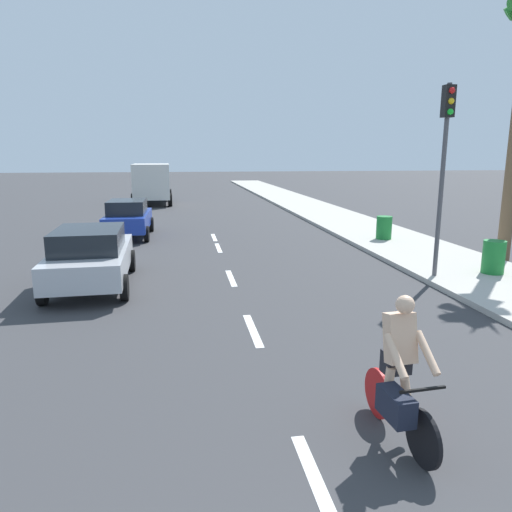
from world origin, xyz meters
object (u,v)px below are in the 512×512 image
Objects in this scene: trash_bin_far at (384,228)px; cyclist at (399,377)px; trash_bin_near at (494,257)px; parked_car_blue at (128,217)px; delivery_truck at (152,183)px; parked_car_silver at (91,255)px; traffic_signal at (445,147)px.

cyclist is at bearing -113.18° from trash_bin_far.
trash_bin_near reaches higher than trash_bin_far.
cyclist is at bearing -72.49° from parked_car_blue.
delivery_truck is at bearing 120.41° from trash_bin_far.
parked_car_silver is at bearing -90.41° from parked_car_blue.
traffic_signal is at bearing -42.84° from parked_car_blue.
trash_bin_near is (10.59, -22.57, -0.90)m from delivery_truck.
traffic_signal is 6.56m from trash_bin_far.
cyclist is at bearing -60.14° from parked_car_silver.
parked_car_blue is 13.84m from trash_bin_near.
parked_car_blue is at bearing -92.52° from delivery_truck.
trash_bin_far is (5.42, 12.65, -0.24)m from cyclist.
traffic_signal is 3.47m from trash_bin_near.
cyclist is 9.14m from parked_car_silver.
traffic_signal is (4.38, 6.92, 2.78)m from cyclist.
traffic_signal is at bearing -7.31° from parked_car_silver.
trash_bin_near is at bearing -66.41° from delivery_truck.
cyclist is at bearing -131.55° from trash_bin_near.
parked_car_blue is 0.77× the size of traffic_signal.
trash_bin_far is (-0.71, 5.74, -0.01)m from trash_bin_near.
traffic_signal is at bearing -126.80° from cyclist.
trash_bin_far is at bearing 97.07° from trash_bin_near.
trash_bin_far is (10.11, -2.89, -0.25)m from parked_car_blue.
parked_car_silver is at bearing -92.57° from delivery_truck.
traffic_signal reaches higher than cyclist.
traffic_signal reaches higher than trash_bin_near.
parked_car_blue is 4.31× the size of trash_bin_near.
parked_car_silver reaches higher than trash_bin_near.
parked_car_silver is 0.70× the size of delivery_truck.
delivery_truck is at bearing 111.39° from traffic_signal.
delivery_truck is 24.94m from trash_bin_near.
parked_car_blue is 4.43× the size of trash_bin_far.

